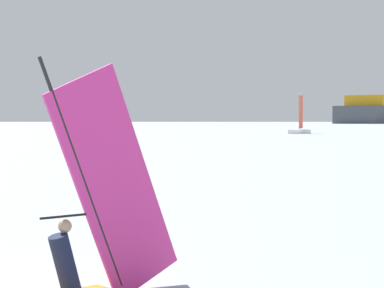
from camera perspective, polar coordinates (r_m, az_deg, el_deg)
windsurfer at (r=12.89m, az=-7.92°, el=-6.57°), size 2.19×3.60×4.04m
small_sailboat at (r=164.15m, az=7.80°, el=1.03°), size 3.49×7.28×8.97m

